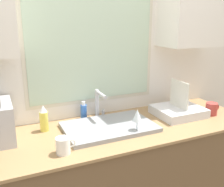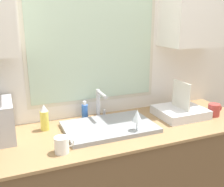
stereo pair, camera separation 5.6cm
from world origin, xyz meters
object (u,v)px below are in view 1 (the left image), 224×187
Objects in this scene: spray_bottle at (44,119)px; faucet at (99,102)px; soap_bottle at (84,111)px; mug_near_sink at (63,146)px; wine_glass at (137,116)px; dish_rack at (178,110)px.

faucet is at bearing 6.77° from spray_bottle.
soap_bottle reaches higher than mug_near_sink.
spray_bottle is 1.06× the size of wine_glass.
wine_glass is at bearing -160.46° from dish_rack.
wine_glass is (-0.49, -0.17, 0.09)m from dish_rack.
spray_bottle is (-1.07, 0.14, 0.05)m from dish_rack.
faucet is 1.95× the size of mug_near_sink.
dish_rack is (0.63, -0.19, -0.10)m from faucet.
dish_rack is at bearing -18.85° from soap_bottle.
spray_bottle is at bearing 96.60° from mug_near_sink.
dish_rack reaches higher than mug_near_sink.
soap_bottle is at bearing 18.31° from spray_bottle.
mug_near_sink is (-0.29, -0.49, -0.01)m from soap_bottle.
faucet is 0.39m from wine_glass.
dish_rack reaches higher than faucet.
faucet is at bearing 162.77° from dish_rack.
faucet reaches higher than mug_near_sink.
dish_rack is 0.78m from soap_bottle.
soap_bottle is (-0.11, 0.06, -0.08)m from faucet.
soap_bottle is at bearing 161.15° from dish_rack.
wine_glass is at bearing -69.86° from faucet.
soap_bottle is at bearing 59.36° from mug_near_sink.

